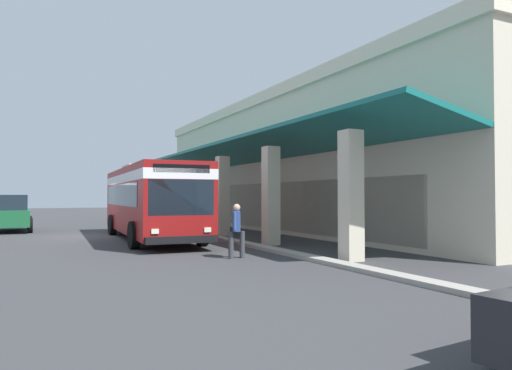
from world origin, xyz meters
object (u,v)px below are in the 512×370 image
(transit_bus, at_px, (150,197))
(pedestrian, at_px, (237,228))
(potted_palm, at_px, (160,213))
(parked_suv_green, at_px, (10,213))

(transit_bus, height_order, pedestrian, transit_bus)
(pedestrian, relative_size, potted_palm, 0.55)
(transit_bus, xyz_separation_m, pedestrian, (7.58, 0.86, -0.92))
(parked_suv_green, relative_size, pedestrian, 2.90)
(pedestrian, bearing_deg, parked_suv_green, -156.96)
(parked_suv_green, relative_size, potted_palm, 1.60)
(parked_suv_green, bearing_deg, potted_palm, 117.17)
(transit_bus, distance_m, parked_suv_green, 9.80)
(pedestrian, xyz_separation_m, potted_palm, (-20.33, 2.85, -0.24))
(transit_bus, height_order, potted_palm, transit_bus)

